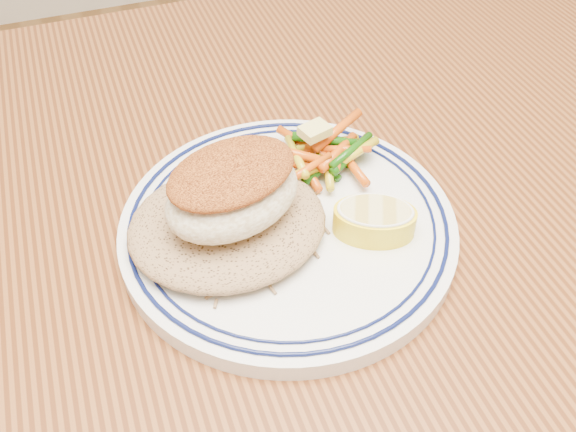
% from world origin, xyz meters
% --- Properties ---
extents(dining_table, '(1.50, 0.90, 0.75)m').
position_xyz_m(dining_table, '(0.00, 0.00, 0.65)').
color(dining_table, '#512610').
rests_on(dining_table, ground).
extents(plate, '(0.25, 0.25, 0.02)m').
position_xyz_m(plate, '(0.05, 0.05, 0.76)').
color(plate, white).
rests_on(plate, dining_table).
extents(rice_pilaf, '(0.14, 0.13, 0.03)m').
position_xyz_m(rice_pilaf, '(0.00, 0.05, 0.78)').
color(rice_pilaf, olive).
rests_on(rice_pilaf, plate).
extents(fish_fillet, '(0.12, 0.10, 0.05)m').
position_xyz_m(fish_fillet, '(0.00, 0.05, 0.81)').
color(fish_fillet, beige).
rests_on(fish_fillet, rice_pilaf).
extents(vegetable_pile, '(0.10, 0.09, 0.03)m').
position_xyz_m(vegetable_pile, '(0.09, 0.10, 0.78)').
color(vegetable_pile, '#134708').
rests_on(vegetable_pile, plate).
extents(butter_pat, '(0.03, 0.02, 0.01)m').
position_xyz_m(butter_pat, '(0.09, 0.10, 0.80)').
color(butter_pat, '#E1D46E').
rests_on(butter_pat, vegetable_pile).
extents(lemon_wedge, '(0.07, 0.07, 0.02)m').
position_xyz_m(lemon_wedge, '(0.10, 0.02, 0.78)').
color(lemon_wedge, yellow).
rests_on(lemon_wedge, plate).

